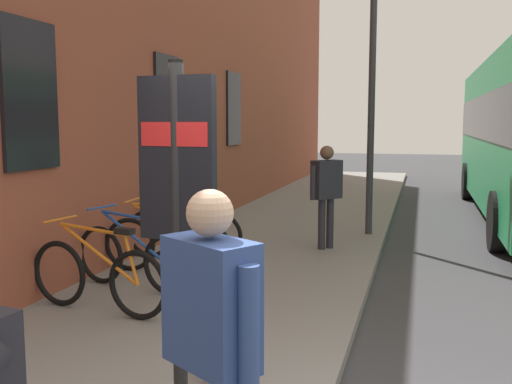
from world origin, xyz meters
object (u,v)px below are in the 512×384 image
object	(u,v)px
bicycle_leaning_wall	(134,257)
pedestrian_near_bus	(326,186)
pedestrian_by_facade	(211,326)
transit_info_sign	(178,181)
bicycle_end_of_row	(98,276)
bicycle_under_window	(167,244)
bicycle_nearest_sign	(184,233)
street_lamp	(373,57)

from	to	relation	value
bicycle_leaning_wall	pedestrian_near_bus	size ratio (longest dim) A/B	1.07
bicycle_leaning_wall	pedestrian_by_facade	size ratio (longest dim) A/B	1.03
pedestrian_near_bus	pedestrian_by_facade	xyz separation A→B (m)	(-6.49, -0.48, 0.04)
pedestrian_near_bus	transit_info_sign	bearing A→B (deg)	178.42
bicycle_end_of_row	pedestrian_near_bus	distance (m)	4.21
transit_info_sign	bicycle_under_window	bearing A→B (deg)	25.93
bicycle_nearest_sign	transit_info_sign	bearing A→B (deg)	-157.43
bicycle_under_window	pedestrian_near_bus	bearing A→B (deg)	-40.73
pedestrian_by_facade	bicycle_leaning_wall	bearing A→B (deg)	32.80
bicycle_under_window	pedestrian_near_bus	world-z (taller)	pedestrian_near_bus
pedestrian_by_facade	bicycle_end_of_row	bearing A→B (deg)	39.82
bicycle_leaning_wall	pedestrian_by_facade	bearing A→B (deg)	-147.20
bicycle_under_window	transit_info_sign	bearing A→B (deg)	-154.07
street_lamp	pedestrian_near_bus	bearing A→B (deg)	159.27
bicycle_end_of_row	bicycle_nearest_sign	distance (m)	2.49
pedestrian_by_facade	street_lamp	world-z (taller)	street_lamp
bicycle_leaning_wall	transit_info_sign	size ratio (longest dim) A/B	0.72
pedestrian_near_bus	pedestrian_by_facade	bearing A→B (deg)	-175.73
bicycle_end_of_row	bicycle_under_window	world-z (taller)	same
bicycle_end_of_row	bicycle_leaning_wall	size ratio (longest dim) A/B	1.01
pedestrian_near_bus	street_lamp	xyz separation A→B (m)	(1.44, -0.54, 2.11)
bicycle_end_of_row	pedestrian_near_bus	xyz separation A→B (m)	(3.76, -1.80, 0.60)
bicycle_nearest_sign	transit_info_sign	xyz separation A→B (m)	(-4.14, -1.72, 1.21)
transit_info_sign	pedestrian_near_bus	world-z (taller)	transit_info_sign
bicycle_end_of_row	bicycle_leaning_wall	world-z (taller)	same
bicycle_end_of_row	bicycle_nearest_sign	world-z (taller)	same
bicycle_end_of_row	bicycle_under_window	bearing A→B (deg)	-0.70
transit_info_sign	pedestrian_by_facade	xyz separation A→B (m)	(-1.08, -0.63, -0.57)
bicycle_under_window	pedestrian_by_facade	xyz separation A→B (m)	(-4.43, -2.26, 0.64)
transit_info_sign	street_lamp	distance (m)	7.05
bicycle_under_window	street_lamp	size ratio (longest dim) A/B	0.34
transit_info_sign	pedestrian_near_bus	size ratio (longest dim) A/B	1.48
pedestrian_by_facade	bicycle_under_window	bearing A→B (deg)	27.05
bicycle_under_window	bicycle_nearest_sign	world-z (taller)	same
transit_info_sign	bicycle_end_of_row	bearing A→B (deg)	44.86
bicycle_leaning_wall	bicycle_nearest_sign	xyz separation A→B (m)	(1.61, 0.03, 0.00)
bicycle_nearest_sign	pedestrian_by_facade	size ratio (longest dim) A/B	1.05
street_lamp	bicycle_under_window	bearing A→B (deg)	146.45
transit_info_sign	street_lamp	xyz separation A→B (m)	(6.85, -0.69, 1.51)
bicycle_nearest_sign	street_lamp	xyz separation A→B (m)	(2.70, -2.41, 2.72)
bicycle_under_window	street_lamp	bearing A→B (deg)	-33.55
pedestrian_near_bus	pedestrian_by_facade	size ratio (longest dim) A/B	0.96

